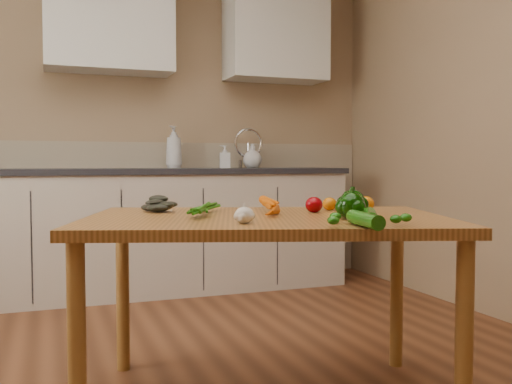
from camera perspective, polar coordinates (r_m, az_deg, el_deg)
The scene contains 18 objects.
room at distance 2.22m, azimuth -5.91°, elevation 10.80°, with size 4.04×5.04×2.64m.
counter_run at distance 4.24m, azimuth -9.84°, elevation -3.65°, with size 2.84×0.64×1.14m.
upper_cabinets at distance 4.52m, azimuth -6.43°, elevation 15.84°, with size 2.15×0.35×0.70m.
table at distance 2.22m, azimuth 1.03°, elevation -4.52°, with size 1.58×1.26×0.74m.
soap_bottle_a at distance 4.39m, azimuth -8.21°, elevation 4.48°, with size 0.12×0.13×0.32m, color silver.
soap_bottle_b at distance 4.43m, azimuth -3.13°, elevation 3.55°, with size 0.08×0.08×0.18m, color silver.
soap_bottle_c at distance 4.51m, azimuth -0.36°, elevation 3.63°, with size 0.15×0.15×0.19m, color silver.
carrot_bunch at distance 2.26m, azimuth -0.66°, elevation -1.42°, with size 0.26×0.20×0.07m, color #CB5404, non-canonical shape.
leafy_greens at distance 2.43m, azimuth -9.16°, elevation -0.80°, with size 0.20×0.18×0.10m, color black, non-canonical shape.
garlic_bulb at distance 1.94m, azimuth -1.17°, elevation -2.34°, with size 0.07×0.07×0.06m, color beige.
pepper_a at distance 2.21m, azimuth 9.02°, elevation -1.38°, with size 0.08×0.08×0.08m, color black.
pepper_b at distance 2.23m, azimuth 9.63°, elevation -1.11°, with size 0.10×0.10×0.10m, color black.
pepper_c at distance 2.11m, azimuth 9.56°, elevation -1.38°, with size 0.10×0.10×0.10m, color black.
tomato_a at distance 2.36m, azimuth 5.81°, elevation -1.28°, with size 0.07×0.07×0.07m, color #810208.
tomato_b at distance 2.48m, azimuth 7.37°, elevation -1.19°, with size 0.06×0.06×0.06m, color #BF5D04.
tomato_c at distance 2.46m, azimuth 10.93°, elevation -1.16°, with size 0.07×0.07×0.07m, color #BF5D04.
zucchini_a at distance 1.95m, azimuth 11.36°, elevation -2.46°, with size 0.05×0.05×0.23m, color #124D08.
zucchini_b at distance 1.86m, azimuth 10.84°, elevation -2.74°, with size 0.05×0.05×0.21m, color #124D08.
Camera 1 is at (-0.55, -1.95, 0.95)m, focal length 40.00 mm.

